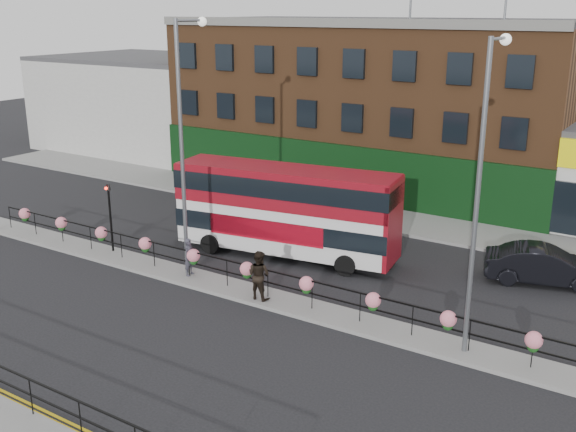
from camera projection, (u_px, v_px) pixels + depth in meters
The scene contains 15 objects.
ground at pixel (247, 294), 26.86m from camera, with size 120.00×120.00×0.00m, color black.
north_pavement at pixel (378, 217), 36.47m from camera, with size 60.00×4.00×0.15m, color gray.
median at pixel (247, 293), 26.84m from camera, with size 60.00×1.60×0.15m, color gray.
yellow_line_inner at pixel (46, 411), 19.07m from camera, with size 60.00×0.10×0.01m, color gold.
yellow_line_outer at pixel (40, 415), 18.92m from camera, with size 60.00×0.10×0.01m, color gold.
brick_building at pixel (378, 102), 43.44m from camera, with size 25.00×12.21×10.30m.
warehouse_west at pixel (150, 102), 54.38m from camera, with size 15.50×12.00×7.30m.
median_railing at pixel (247, 270), 26.55m from camera, with size 30.04×0.56×1.23m.
double_decker_bus at pixel (286, 203), 30.29m from camera, with size 10.49×3.90×4.14m.
car at pixel (545, 265), 27.75m from camera, with size 5.05×3.00×1.57m, color black.
pedestrian_a at pixel (189, 257), 28.20m from camera, with size 0.46×0.64×1.63m, color #34343F.
pedestrian_b at pixel (259, 275), 25.87m from camera, with size 0.96×0.76×1.94m, color black.
lamp_column_west at pixel (185, 127), 27.03m from camera, with size 0.38×1.83×10.45m.
lamp_column_east at pixel (482, 173), 20.60m from camera, with size 0.36×1.76×10.06m.
traffic_light_median at pixel (109, 203), 30.58m from camera, with size 0.15×0.28×3.65m.
Camera 1 is at (14.75, -19.91, 10.95)m, focal length 42.00 mm.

